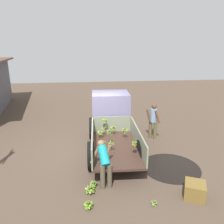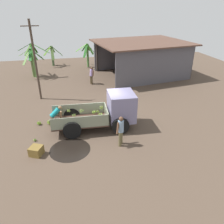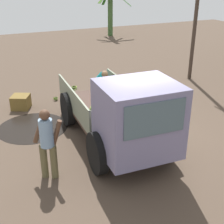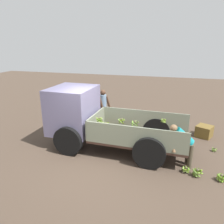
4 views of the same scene
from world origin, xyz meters
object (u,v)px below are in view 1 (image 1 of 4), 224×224
banana_bunch_on_ground_2 (88,205)px  wooden_crate_0 (195,190)px  person_foreground_visitor (153,120)px  banana_bunch_on_ground_0 (90,189)px  banana_bunch_on_ground_1 (154,203)px  person_worker_loading (104,161)px  banana_bunch_on_ground_3 (93,184)px  cargo_truck (111,117)px

banana_bunch_on_ground_2 → wooden_crate_0: size_ratio=0.48×
person_foreground_visitor → banana_bunch_on_ground_0: 4.85m
banana_bunch_on_ground_1 → wooden_crate_0: size_ratio=0.32×
person_foreground_visitor → banana_bunch_on_ground_0: size_ratio=5.32×
person_worker_loading → banana_bunch_on_ground_2: (-1.04, 0.51, -0.67)m
banana_bunch_on_ground_0 → banana_bunch_on_ground_3: banana_bunch_on_ground_0 is taller
person_worker_loading → banana_bunch_on_ground_1: size_ratio=7.56×
person_worker_loading → banana_bunch_on_ground_0: 0.90m
person_worker_loading → banana_bunch_on_ground_3: size_ratio=5.39×
banana_bunch_on_ground_0 → cargo_truck: bearing=-15.9°
banana_bunch_on_ground_0 → banana_bunch_on_ground_3: bearing=-19.6°
cargo_truck → banana_bunch_on_ground_0: bearing=166.5°
person_worker_loading → cargo_truck: bearing=-21.9°
person_foreground_visitor → person_worker_loading: size_ratio=1.23×
banana_bunch_on_ground_1 → banana_bunch_on_ground_2: (0.10, 1.77, 0.04)m
cargo_truck → banana_bunch_on_ground_1: bearing=-169.2°
banana_bunch_on_ground_1 → wooden_crate_0: bearing=-80.9°
cargo_truck → banana_bunch_on_ground_1: 4.59m
cargo_truck → person_foreground_visitor: cargo_truck is taller
banana_bunch_on_ground_1 → banana_bunch_on_ground_3: bearing=57.8°
banana_bunch_on_ground_1 → banana_bunch_on_ground_3: 1.89m
wooden_crate_0 → person_worker_loading: bearing=69.6°
banana_bunch_on_ground_1 → banana_bunch_on_ground_2: size_ratio=0.66×
person_foreground_visitor → banana_bunch_on_ground_2: bearing=-5.6°
banana_bunch_on_ground_3 → wooden_crate_0: bearing=-105.8°
banana_bunch_on_ground_0 → banana_bunch_on_ground_2: size_ratio=1.15×
banana_bunch_on_ground_1 → banana_bunch_on_ground_3: banana_bunch_on_ground_3 is taller
person_foreground_visitor → banana_bunch_on_ground_1: size_ratio=9.31×
person_foreground_visitor → banana_bunch_on_ground_3: person_foreground_visitor is taller
cargo_truck → banana_bunch_on_ground_2: cargo_truck is taller
banana_bunch_on_ground_0 → banana_bunch_on_ground_1: banana_bunch_on_ground_0 is taller
banana_bunch_on_ground_1 → cargo_truck: bearing=8.4°
banana_bunch_on_ground_3 → banana_bunch_on_ground_2: bearing=169.5°
cargo_truck → banana_bunch_on_ground_2: 4.58m
cargo_truck → banana_bunch_on_ground_3: (-3.42, 0.95, -0.99)m
person_foreground_visitor → banana_bunch_on_ground_0: bearing=-9.2°
banana_bunch_on_ground_0 → banana_bunch_on_ground_3: (0.30, -0.11, -0.03)m
person_foreground_visitor → person_worker_loading: bearing=-8.1°
banana_bunch_on_ground_1 → person_foreground_visitor: bearing=-16.3°
person_worker_loading → wooden_crate_0: bearing=-121.9°
person_foreground_visitor → banana_bunch_on_ground_3: (-3.43, 2.90, -0.81)m
wooden_crate_0 → banana_bunch_on_ground_0: bearing=80.3°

